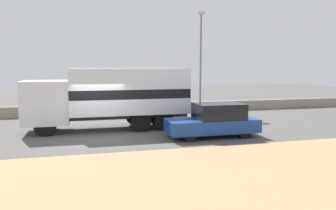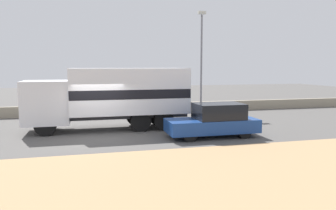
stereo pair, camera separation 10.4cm
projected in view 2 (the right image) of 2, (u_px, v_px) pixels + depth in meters
ground_plane at (100, 137)px, 15.62m from camera, size 80.00×80.00×0.00m
dirt_shoulder_foreground at (109, 182)px, 9.47m from camera, size 60.00×6.47×0.04m
stone_wall_backdrop at (95, 110)px, 22.70m from camera, size 60.00×0.35×0.73m
street_lamp at (201, 55)px, 23.77m from camera, size 0.56×0.28×7.29m
box_truck at (114, 95)px, 17.39m from camera, size 8.42×2.54×3.26m
car_hatchback at (214, 121)px, 15.66m from camera, size 4.34×1.75×1.60m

